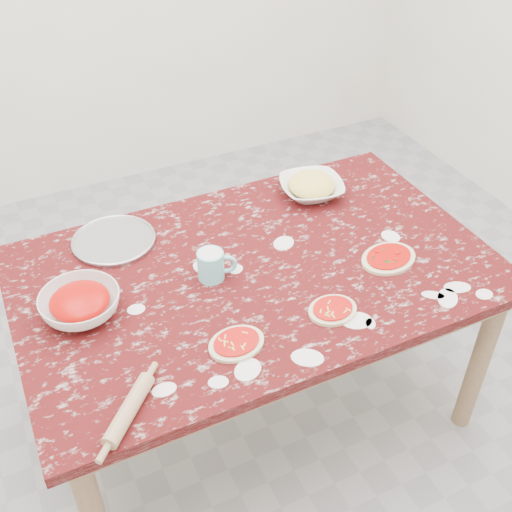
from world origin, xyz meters
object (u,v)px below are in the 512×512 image
object	(u,v)px
sauce_bowl	(81,305)
rolling_pin	(129,409)
cheese_bowl	(311,188)
pizza_tray	(114,241)
worktable	(256,286)
flour_mug	(212,265)

from	to	relation	value
sauce_bowl	rolling_pin	distance (m)	0.43
cheese_bowl	rolling_pin	distance (m)	1.19
rolling_pin	pizza_tray	bearing A→B (deg)	77.79
worktable	cheese_bowl	size ratio (longest dim) A/B	6.57
worktable	rolling_pin	distance (m)	0.70
pizza_tray	cheese_bowl	xyz separation A→B (m)	(0.79, -0.03, 0.02)
pizza_tray	flour_mug	distance (m)	0.41
cheese_bowl	flour_mug	xyz separation A→B (m)	(-0.54, -0.30, 0.02)
pizza_tray	sauce_bowl	bearing A→B (deg)	-120.49
flour_mug	cheese_bowl	bearing A→B (deg)	28.64
pizza_tray	rolling_pin	xyz separation A→B (m)	(-0.16, -0.75, 0.02)
worktable	flour_mug	size ratio (longest dim) A/B	12.41
cheese_bowl	rolling_pin	size ratio (longest dim) A/B	1.09
sauce_bowl	cheese_bowl	world-z (taller)	sauce_bowl
sauce_bowl	rolling_pin	bearing A→B (deg)	-86.80
cheese_bowl	rolling_pin	world-z (taller)	cheese_bowl
sauce_bowl	pizza_tray	bearing A→B (deg)	59.51
worktable	pizza_tray	distance (m)	0.53
worktable	rolling_pin	size ratio (longest dim) A/B	7.16
sauce_bowl	flour_mug	size ratio (longest dim) A/B	1.91
worktable	cheese_bowl	bearing A→B (deg)	38.71
cheese_bowl	flour_mug	bearing A→B (deg)	-151.36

